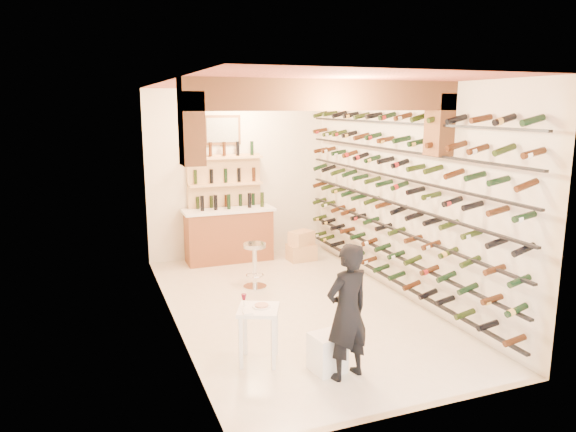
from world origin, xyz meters
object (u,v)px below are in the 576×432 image
object	(u,v)px
person	(347,312)
chrome_barstool	(255,262)
back_counter	(229,233)
crate_lower	(301,252)
white_stool	(327,353)
wine_rack	(389,196)
tasting_table	(258,318)

from	to	relation	value
person	chrome_barstool	xyz separation A→B (m)	(-0.05, 3.15, -0.32)
back_counter	crate_lower	distance (m)	1.42
white_stool	chrome_barstool	bearing A→B (deg)	88.40
crate_lower	back_counter	bearing A→B (deg)	160.95
wine_rack	crate_lower	xyz separation A→B (m)	(-0.53, 2.20, -1.39)
tasting_table	chrome_barstool	bearing A→B (deg)	97.55
tasting_table	chrome_barstool	xyz separation A→B (m)	(0.73, 2.47, -0.11)
person	chrome_barstool	bearing A→B (deg)	-103.42
person	chrome_barstool	distance (m)	3.16
person	tasting_table	bearing A→B (deg)	-55.20
chrome_barstool	white_stool	bearing A→B (deg)	-91.60
back_counter	crate_lower	size ratio (longest dim) A/B	3.31
back_counter	crate_lower	xyz separation A→B (m)	(1.30, -0.45, -0.38)
white_stool	tasting_table	bearing A→B (deg)	143.69
wine_rack	back_counter	size ratio (longest dim) A/B	3.35
tasting_table	white_stool	size ratio (longest dim) A/B	1.86
person	crate_lower	size ratio (longest dim) A/B	2.92
back_counter	chrome_barstool	world-z (taller)	back_counter
person	crate_lower	xyz separation A→B (m)	(1.25, 4.35, -0.60)
tasting_table	person	size ratio (longest dim) A/B	0.53
tasting_table	white_stool	distance (m)	0.87
wine_rack	chrome_barstool	xyz separation A→B (m)	(-1.84, 1.00, -1.12)
person	white_stool	bearing A→B (deg)	-70.59
chrome_barstool	tasting_table	bearing A→B (deg)	-106.45
crate_lower	chrome_barstool	bearing A→B (deg)	-137.41
tasting_table	person	distance (m)	1.05
wine_rack	crate_lower	distance (m)	2.66
back_counter	white_stool	distance (m)	4.61
wine_rack	chrome_barstool	world-z (taller)	wine_rack
tasting_table	crate_lower	bearing A→B (deg)	85.00
back_counter	chrome_barstool	size ratio (longest dim) A/B	2.30
crate_lower	white_stool	bearing A→B (deg)	-108.50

